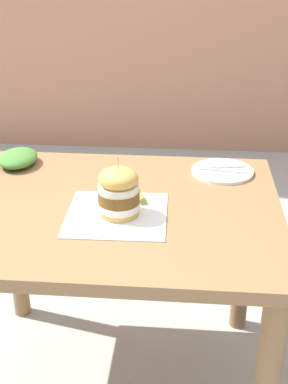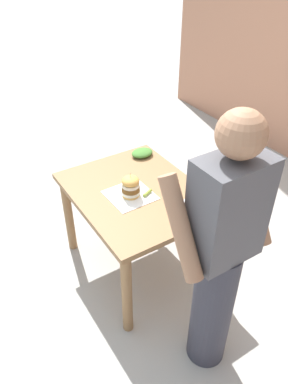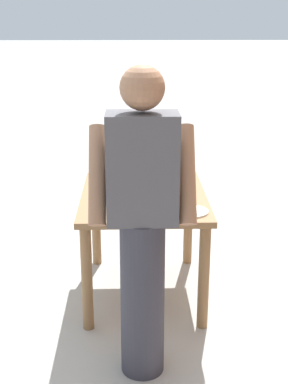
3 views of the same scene
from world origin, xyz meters
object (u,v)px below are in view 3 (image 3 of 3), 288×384
at_px(diner_across_table, 142,223).
at_px(sandwich, 134,185).
at_px(side_salad, 181,174).
at_px(patio_table, 144,211).
at_px(side_plate_with_forks, 191,211).
at_px(pickle_spear, 150,196).

bearing_deg(diner_across_table, sandwich, -87.58).
xyz_separation_m(sandwich, side_salad, (-0.36, -0.42, -0.05)).
relative_size(patio_table, side_plate_with_forks, 4.83).
xyz_separation_m(pickle_spear, side_salad, (-0.25, -0.47, 0.01)).
xyz_separation_m(sandwich, pickle_spear, (-0.10, 0.05, -0.06)).
distance_m(sandwich, side_plate_with_forks, 0.48).
bearing_deg(patio_table, sandwich, 24.92).
distance_m(patio_table, side_salad, 0.51).
bearing_deg(side_salad, side_plate_with_forks, 89.32).
xyz_separation_m(patio_table, diner_across_table, (0.03, 0.89, 0.26)).
bearing_deg(pickle_spear, patio_table, -64.15).
bearing_deg(diner_across_table, side_plate_with_forks, -120.55).
height_order(pickle_spear, diner_across_table, diner_across_table).
xyz_separation_m(pickle_spear, side_plate_with_forks, (-0.24, 0.28, -0.01)).
height_order(side_plate_with_forks, diner_across_table, diner_across_table).
bearing_deg(pickle_spear, diner_across_table, 85.22).
distance_m(pickle_spear, diner_across_table, 0.82).
xyz_separation_m(side_plate_with_forks, side_salad, (-0.01, -0.75, 0.02)).
height_order(sandwich, diner_across_table, diner_across_table).
bearing_deg(side_plate_with_forks, pickle_spear, -48.38).
relative_size(patio_table, sandwich, 5.64).
bearing_deg(side_plate_with_forks, diner_across_table, 59.45).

